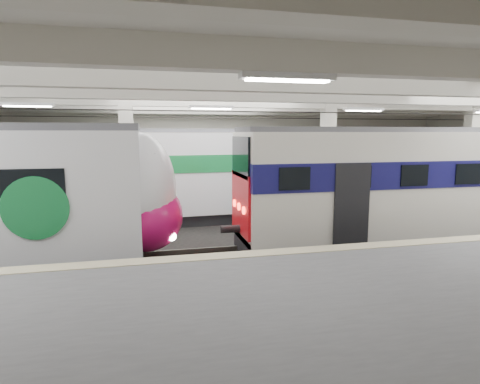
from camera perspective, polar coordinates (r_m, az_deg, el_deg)
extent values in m
cube|color=black|center=(13.27, -2.50, -9.54)|extent=(36.00, 24.00, 0.10)
cube|color=silver|center=(12.71, -2.67, 15.24)|extent=(36.00, 24.00, 0.20)
cube|color=beige|center=(22.56, -7.22, 5.09)|extent=(30.00, 0.10, 5.50)
cube|color=beige|center=(3.56, 29.12, -13.92)|extent=(30.00, 0.10, 5.50)
cube|color=#555557|center=(7.23, 7.58, -20.50)|extent=(30.00, 7.00, 1.10)
cube|color=#CBB88F|center=(9.89, 0.95, -8.81)|extent=(30.00, 0.50, 0.02)
cube|color=beige|center=(15.48, -15.66, 3.34)|extent=(0.50, 0.50, 5.50)
cube|color=beige|center=(17.09, 12.27, 3.91)|extent=(0.50, 0.50, 5.50)
cube|color=beige|center=(21.05, 29.81, 3.81)|extent=(0.50, 0.50, 5.50)
cube|color=beige|center=(12.68, -2.66, 13.90)|extent=(30.00, 18.00, 0.50)
cube|color=#59544C|center=(13.23, -2.51, -9.00)|extent=(30.00, 1.52, 0.16)
cube|color=#59544C|center=(18.48, -5.64, -3.98)|extent=(30.00, 1.52, 0.16)
cylinder|color=black|center=(12.64, -2.64, 11.42)|extent=(30.00, 0.03, 0.03)
cylinder|color=black|center=(18.07, -5.85, 10.48)|extent=(30.00, 0.03, 0.03)
cube|color=white|center=(10.69, -0.66, 13.15)|extent=(26.00, 8.40, 0.12)
ellipsoid|color=white|center=(12.53, -13.88, 0.20)|extent=(2.12, 2.62, 3.53)
ellipsoid|color=#C1105B|center=(12.67, -13.21, -3.33)|extent=(2.25, 2.67, 2.16)
cylinder|color=#167D3A|center=(11.57, -27.12, -2.07)|extent=(1.66, 0.06, 1.66)
cube|color=silver|center=(15.54, 23.35, 1.24)|extent=(12.52, 2.74, 3.56)
cube|color=#141252|center=(15.50, 23.44, 2.81)|extent=(12.56, 2.80, 0.87)
cube|color=red|center=(12.94, 0.10, -1.62)|extent=(0.08, 2.33, 1.96)
cube|color=black|center=(12.77, 0.10, 5.01)|extent=(0.08, 2.20, 1.28)
cube|color=#4C4C51|center=(15.44, 23.75, 8.11)|extent=(12.52, 2.14, 0.16)
cube|color=black|center=(15.88, 22.94, -5.69)|extent=(12.52, 1.92, 0.70)
cube|color=white|center=(18.10, -19.10, 2.36)|extent=(13.16, 3.25, 3.54)
cube|color=#167D3A|center=(18.06, -19.17, 3.83)|extent=(13.21, 3.31, 0.75)
cube|color=#4C4C51|center=(18.01, -19.39, 8.26)|extent=(13.14, 2.78, 0.16)
cube|color=black|center=(18.40, -18.81, -3.76)|extent=(13.15, 2.97, 0.60)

